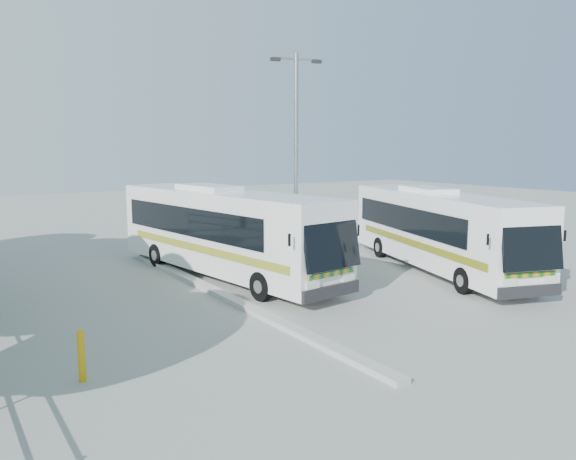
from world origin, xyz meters
TOP-DOWN VIEW (x-y plane):
  - ground at (0.00, 0.00)m, footprint 100.00×100.00m
  - kerb_divider at (-2.30, 2.00)m, footprint 0.40×16.00m
  - coach_main at (-0.88, 4.91)m, footprint 3.86×11.75m
  - coach_adjacent at (6.61, 1.25)m, footprint 5.38×11.10m
  - lamppost at (2.00, 4.37)m, footprint 2.02×0.64m
  - bollard at (-7.68, -2.18)m, footprint 0.15×0.15m

SIDE VIEW (x-z plane):
  - ground at x=0.00m, z-range 0.00..0.00m
  - kerb_divider at x=-2.30m, z-range 0.00..0.15m
  - bollard at x=-7.68m, z-range 0.00..1.09m
  - coach_adjacent at x=6.61m, z-range 0.15..3.19m
  - coach_main at x=-0.88m, z-range 0.15..3.36m
  - lamppost at x=2.00m, z-range 0.43..8.74m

